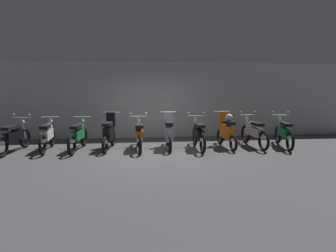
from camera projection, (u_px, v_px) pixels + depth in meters
The scene contains 12 objects.
ground_plane at pixel (155, 153), 9.02m from camera, with size 80.00×80.00×0.00m, color #424244.
back_wall at pixel (151, 100), 11.51m from camera, with size 16.67×0.30×2.89m, color #ADADB2.
motorbike_slot_0 at pixel (14, 137), 9.09m from camera, with size 0.58×1.94×1.15m.
motorbike_slot_1 at pixel (47, 135), 9.31m from camera, with size 0.56×1.95×1.03m.
motorbike_slot_2 at pixel (78, 135), 9.32m from camera, with size 0.56×1.95×1.03m.
motorbike_slot_3 at pixel (109, 133), 9.46m from camera, with size 0.56×1.68×1.18m.
motorbike_slot_4 at pixel (139, 134), 9.46m from camera, with size 0.59×1.95×1.15m.
motorbike_slot_5 at pixel (169, 133), 9.60m from camera, with size 0.56×1.68×1.18m.
motorbike_slot_6 at pixel (199, 134), 9.56m from camera, with size 0.59×1.95×1.15m.
motorbike_slot_7 at pixel (226, 131), 9.75m from camera, with size 0.56×1.68×1.18m.
motorbike_slot_8 at pixel (254, 132), 9.89m from camera, with size 0.59×1.95×1.15m.
motorbike_slot_9 at pixel (284, 132), 9.83m from camera, with size 0.61×1.93×1.15m.
Camera 1 is at (-0.49, -8.79, 2.16)m, focal length 31.48 mm.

